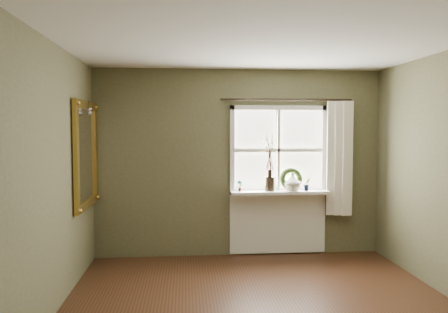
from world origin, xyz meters
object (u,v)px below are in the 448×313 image
cream_vase (293,182)px  gilt_mirror (86,154)px  dark_jug (270,184)px  wreath (291,182)px

cream_vase → gilt_mirror: bearing=-170.9°
cream_vase → gilt_mirror: 2.76m
dark_jug → gilt_mirror: bearing=-169.7°
dark_jug → cream_vase: (0.32, 0.00, 0.02)m
gilt_mirror → wreath: bearing=10.0°
wreath → cream_vase: bearing=-75.6°
wreath → gilt_mirror: bearing=-171.8°
wreath → gilt_mirror: (-2.68, -0.47, 0.42)m
dark_jug → wreath: (0.31, 0.04, 0.02)m
dark_jug → gilt_mirror: 2.45m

